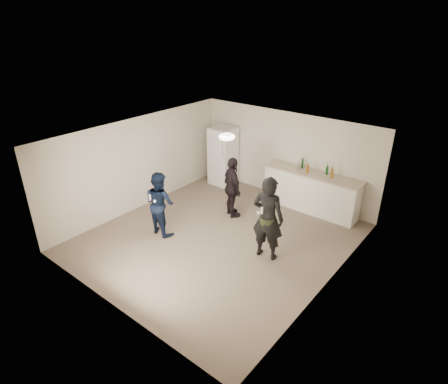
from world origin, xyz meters
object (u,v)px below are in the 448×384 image
Objects in this scene: woman at (268,218)px; spectator at (232,188)px; fridge at (223,156)px; shaker at (297,168)px; man at (160,203)px; counter at (310,192)px.

woman is 1.98m from spectator.
fridge reaches higher than shaker.
man is 1.93m from spectator.
spectator is (-1.02, -1.47, -0.36)m from shaker.
counter is at bearing -120.80° from man.
fridge is (-2.97, -0.07, 0.38)m from counter.
fridge is 2.57m from shaker.
counter is 4.05m from man.
spectator reaches higher than counter.
spectator is at bearing -44.72° from fridge.
counter is 1.36× the size of woman.
man is 0.83× the size of woman.
shaker is 0.11× the size of man.
woman is at bearing -178.40° from spectator.
fridge is at bearing -178.65° from counter.
spectator reaches higher than shaker.
shaker is at bearing -1.08° from fridge.
shaker is 1.83m from spectator.
counter is 2.16m from spectator.
spectator is (0.85, 1.74, 0.03)m from man.
man is (-1.87, -3.21, -0.38)m from shaker.
shaker is 0.09× the size of woman.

